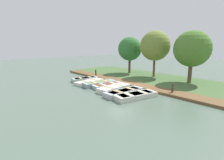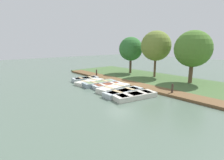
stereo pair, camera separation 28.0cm
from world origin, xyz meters
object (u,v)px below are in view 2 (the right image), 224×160
(rowboat_1, at_px, (90,82))
(mooring_post_near, at_px, (97,73))
(rowboat_0, at_px, (85,79))
(mooring_post_far, at_px, (172,89))
(rowboat_3, at_px, (108,85))
(park_tree_left, at_px, (156,46))
(rowboat_2, at_px, (100,83))
(rowboat_5, at_px, (124,92))
(park_tree_far_left, at_px, (131,49))
(park_tree_center, at_px, (193,49))
(rowboat_4, at_px, (114,88))
(rowboat_6, at_px, (135,96))

(rowboat_1, bearing_deg, mooring_post_near, -147.16)
(rowboat_0, relative_size, mooring_post_far, 3.18)
(rowboat_3, bearing_deg, park_tree_left, -171.25)
(rowboat_3, bearing_deg, rowboat_2, -72.24)
(rowboat_3, relative_size, mooring_post_near, 3.37)
(park_tree_left, bearing_deg, mooring_post_near, -45.92)
(rowboat_3, bearing_deg, rowboat_5, 86.69)
(rowboat_1, distance_m, rowboat_3, 2.55)
(rowboat_2, bearing_deg, park_tree_left, 178.74)
(park_tree_far_left, bearing_deg, park_tree_center, 91.13)
(rowboat_2, xyz_separation_m, mooring_post_near, (-2.48, -3.99, 0.26))
(mooring_post_far, bearing_deg, park_tree_center, -169.19)
(rowboat_4, distance_m, mooring_post_far, 4.84)
(rowboat_3, xyz_separation_m, mooring_post_near, (-2.31, -5.08, 0.29))
(mooring_post_far, distance_m, park_tree_far_left, 10.66)
(rowboat_0, xyz_separation_m, mooring_post_near, (-2.38, -1.25, 0.26))
(rowboat_3, xyz_separation_m, mooring_post_far, (-2.31, 5.27, 0.29))
(rowboat_2, bearing_deg, park_tree_far_left, -152.12)
(rowboat_3, xyz_separation_m, park_tree_far_left, (-7.03, -3.84, 3.17))
(rowboat_3, distance_m, mooring_post_far, 5.76)
(rowboat_4, xyz_separation_m, park_tree_far_left, (-7.36, -5.06, 3.14))
(rowboat_0, xyz_separation_m, rowboat_2, (0.10, 2.74, 0.01))
(rowboat_4, bearing_deg, rowboat_1, -95.36)
(rowboat_1, relative_size, rowboat_6, 0.92)
(rowboat_6, xyz_separation_m, park_tree_center, (-7.78, 0.42, 3.32))
(rowboat_6, bearing_deg, mooring_post_far, 165.93)
(rowboat_0, height_order, mooring_post_near, mooring_post_near)
(rowboat_1, distance_m, park_tree_center, 10.76)
(rowboat_5, height_order, park_tree_far_left, park_tree_far_left)
(rowboat_4, height_order, rowboat_6, rowboat_4)
(park_tree_center, bearing_deg, rowboat_5, -11.88)
(mooring_post_far, height_order, park_tree_left, park_tree_left)
(park_tree_center, bearing_deg, mooring_post_near, -62.57)
(rowboat_6, bearing_deg, park_tree_left, -142.25)
(rowboat_4, xyz_separation_m, rowboat_6, (0.26, 2.70, -0.01))
(mooring_post_far, bearing_deg, rowboat_4, -56.97)
(rowboat_0, bearing_deg, park_tree_center, 140.40)
(mooring_post_near, xyz_separation_m, mooring_post_far, (0.00, 10.35, 0.00))
(rowboat_0, height_order, park_tree_far_left, park_tree_far_left)
(rowboat_0, bearing_deg, park_tree_far_left, -171.19)
(rowboat_4, height_order, mooring_post_far, mooring_post_far)
(rowboat_6, distance_m, mooring_post_near, 9.46)
(rowboat_3, height_order, rowboat_5, rowboat_5)
(park_tree_far_left, xyz_separation_m, park_tree_center, (-0.16, 8.18, 0.18))
(park_tree_far_left, bearing_deg, mooring_post_far, 62.58)
(rowboat_2, bearing_deg, mooring_post_far, 118.34)
(park_tree_left, relative_size, park_tree_center, 1.04)
(rowboat_2, height_order, mooring_post_near, mooring_post_near)
(rowboat_1, height_order, park_tree_center, park_tree_center)
(rowboat_5, bearing_deg, park_tree_far_left, -137.50)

